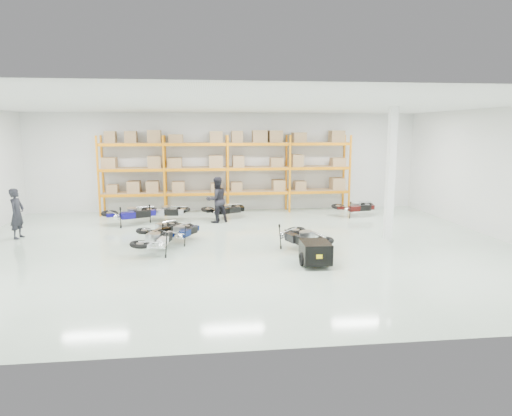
{
  "coord_description": "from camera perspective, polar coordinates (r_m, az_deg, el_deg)",
  "views": [
    {
      "loc": [
        -1.13,
        -14.25,
        3.75
      ],
      "look_at": [
        0.67,
        1.01,
        1.1
      ],
      "focal_mm": 32.0,
      "sensor_mm": 36.0,
      "label": 1
    }
  ],
  "objects": [
    {
      "name": "moto_back_c",
      "position": [
        19.39,
        -3.92,
        0.15
      ],
      "size": [
        1.87,
        1.39,
        1.09
      ],
      "primitive_type": null,
      "rotation": [
        0.0,
        -0.09,
        1.95
      ],
      "color": "black",
      "rests_on": "ground"
    },
    {
      "name": "moto_back_a",
      "position": [
        18.81,
        -15.34,
        -0.25
      ],
      "size": [
        2.14,
        1.6,
        1.24
      ],
      "primitive_type": null,
      "rotation": [
        0.0,
        -0.09,
        1.95
      ],
      "color": "#100B67",
      "rests_on": "ground"
    },
    {
      "name": "moto_silver_left",
      "position": [
        14.31,
        -12.42,
        -3.4
      ],
      "size": [
        1.28,
        1.94,
        1.15
      ],
      "primitive_type": null,
      "rotation": [
        0.0,
        -0.09,
        2.9
      ],
      "color": "silver",
      "rests_on": "ground"
    },
    {
      "name": "moto_touring_right",
      "position": [
        14.26,
        5.88,
        -3.15
      ],
      "size": [
        1.51,
        2.07,
        1.21
      ],
      "primitive_type": null,
      "rotation": [
        0.0,
        -0.09,
        0.35
      ],
      "color": "black",
      "rests_on": "ground"
    },
    {
      "name": "room",
      "position": [
        14.38,
        -2.18,
        3.79
      ],
      "size": [
        18.0,
        18.0,
        18.0
      ],
      "color": "#B8CDB8",
      "rests_on": "ground"
    },
    {
      "name": "moto_back_b",
      "position": [
        19.28,
        -11.36,
        -0.01
      ],
      "size": [
        1.87,
        1.15,
        1.13
      ],
      "primitive_type": null,
      "rotation": [
        0.0,
        -0.09,
        1.4
      ],
      "color": "#9DA0A6",
      "rests_on": "ground"
    },
    {
      "name": "moto_black_far_left",
      "position": [
        16.01,
        -11.62,
        -2.17
      ],
      "size": [
        1.63,
        1.74,
        1.04
      ],
      "primitive_type": null,
      "rotation": [
        0.0,
        -0.09,
        2.45
      ],
      "color": "black",
      "rests_on": "ground"
    },
    {
      "name": "structural_column",
      "position": [
        16.12,
        16.47,
        4.04
      ],
      "size": [
        0.25,
        0.25,
        4.5
      ],
      "primitive_type": "cube",
      "color": "white",
      "rests_on": "ground"
    },
    {
      "name": "person_back",
      "position": [
        18.57,
        -4.93,
        1.03
      ],
      "size": [
        1.12,
        1.02,
        1.87
      ],
      "primitive_type": "imported",
      "rotation": [
        0.0,
        0.0,
        3.58
      ],
      "color": "black",
      "rests_on": "ground"
    },
    {
      "name": "pallet_rack",
      "position": [
        20.79,
        -3.61,
        5.65
      ],
      "size": [
        11.28,
        0.98,
        3.62
      ],
      "color": "orange",
      "rests_on": "ground"
    },
    {
      "name": "moto_back_d",
      "position": [
        20.36,
        12.28,
        0.44
      ],
      "size": [
        1.83,
        1.12,
        1.11
      ],
      "primitive_type": null,
      "rotation": [
        0.0,
        -0.09,
        1.73
      ],
      "color": "#3F0D0C",
      "rests_on": "ground"
    },
    {
      "name": "moto_blue_centre",
      "position": [
        15.51,
        -9.33,
        -2.5
      ],
      "size": [
        1.5,
        1.77,
        1.03
      ],
      "primitive_type": null,
      "rotation": [
        0.0,
        -0.09,
        2.6
      ],
      "color": "#061345",
      "rests_on": "ground"
    },
    {
      "name": "person_left",
      "position": [
        17.85,
        -27.7,
        -0.61
      ],
      "size": [
        0.51,
        0.69,
        1.75
      ],
      "primitive_type": "imported",
      "rotation": [
        0.0,
        0.0,
        1.42
      ],
      "color": "black",
      "rests_on": "ground"
    },
    {
      "name": "trailer",
      "position": [
        12.79,
        7.43,
        -5.5
      ],
      "size": [
        0.86,
        1.63,
        0.68
      ],
      "rotation": [
        0.0,
        0.0,
        -0.03
      ],
      "color": "black",
      "rests_on": "ground"
    }
  ]
}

